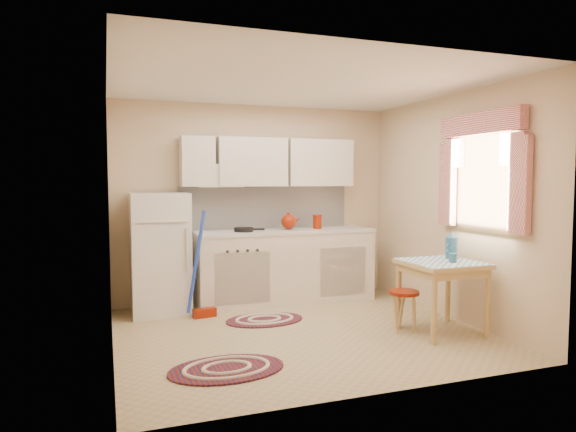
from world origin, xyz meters
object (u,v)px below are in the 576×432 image
at_px(table, 442,297).
at_px(stool, 404,311).
at_px(fridge, 160,254).
at_px(base_cabinets, 285,267).

relative_size(table, stool, 1.71).
bearing_deg(fridge, table, -33.32).
distance_m(base_cabinets, stool, 1.79).
xyz_separation_m(fridge, base_cabinets, (1.55, 0.05, -0.26)).
bearing_deg(table, fridge, 146.68).
xyz_separation_m(fridge, stool, (2.27, -1.57, -0.49)).
height_order(table, stool, table).
relative_size(fridge, table, 1.94).
height_order(fridge, base_cabinets, fridge).
relative_size(base_cabinets, stool, 5.36).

